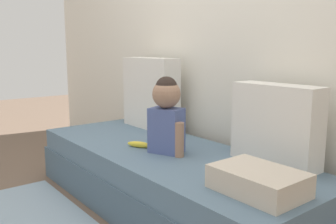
{
  "coord_description": "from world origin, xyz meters",
  "views": [
    {
      "loc": [
        1.8,
        -1.39,
        1.04
      ],
      "look_at": [
        0.02,
        0.0,
        0.64
      ],
      "focal_mm": 39.13,
      "sensor_mm": 36.0,
      "label": 1
    }
  ],
  "objects_px": {
    "throw_pillow_left": "(151,93)",
    "toddler": "(166,113)",
    "folded_blanket": "(258,181)",
    "couch": "(166,179)",
    "banana": "(139,144)",
    "throw_pillow_right": "(276,125)"
  },
  "relations": [
    {
      "from": "toddler",
      "to": "folded_blanket",
      "type": "bearing_deg",
      "value": -5.41
    },
    {
      "from": "couch",
      "to": "throw_pillow_right",
      "type": "xyz_separation_m",
      "value": [
        0.6,
        0.31,
        0.42
      ]
    },
    {
      "from": "toddler",
      "to": "folded_blanket",
      "type": "height_order",
      "value": "toddler"
    },
    {
      "from": "couch",
      "to": "toddler",
      "type": "height_order",
      "value": "toddler"
    },
    {
      "from": "couch",
      "to": "throw_pillow_left",
      "type": "distance_m",
      "value": 0.83
    },
    {
      "from": "throw_pillow_left",
      "to": "couch",
      "type": "bearing_deg",
      "value": -27.11
    },
    {
      "from": "banana",
      "to": "throw_pillow_right",
      "type": "bearing_deg",
      "value": 28.5
    },
    {
      "from": "toddler",
      "to": "throw_pillow_left",
      "type": "bearing_deg",
      "value": 152.37
    },
    {
      "from": "couch",
      "to": "folded_blanket",
      "type": "xyz_separation_m",
      "value": [
        0.81,
        -0.1,
        0.25
      ]
    },
    {
      "from": "folded_blanket",
      "to": "couch",
      "type": "bearing_deg",
      "value": 172.84
    },
    {
      "from": "toddler",
      "to": "banana",
      "type": "bearing_deg",
      "value": -159.53
    },
    {
      "from": "throw_pillow_left",
      "to": "toddler",
      "type": "xyz_separation_m",
      "value": [
        0.64,
        -0.34,
        -0.03
      ]
    },
    {
      "from": "toddler",
      "to": "folded_blanket",
      "type": "xyz_separation_m",
      "value": [
        0.77,
        -0.07,
        -0.2
      ]
    },
    {
      "from": "throw_pillow_right",
      "to": "toddler",
      "type": "distance_m",
      "value": 0.65
    },
    {
      "from": "throw_pillow_left",
      "to": "throw_pillow_right",
      "type": "relative_size",
      "value": 1.12
    },
    {
      "from": "throw_pillow_left",
      "to": "folded_blanket",
      "type": "xyz_separation_m",
      "value": [
        1.41,
        -0.41,
        -0.23
      ]
    },
    {
      "from": "throw_pillow_left",
      "to": "folded_blanket",
      "type": "distance_m",
      "value": 1.49
    },
    {
      "from": "throw_pillow_left",
      "to": "banana",
      "type": "relative_size",
      "value": 3.36
    },
    {
      "from": "toddler",
      "to": "banana",
      "type": "distance_m",
      "value": 0.31
    },
    {
      "from": "throw_pillow_right",
      "to": "couch",
      "type": "bearing_deg",
      "value": -152.89
    },
    {
      "from": "toddler",
      "to": "folded_blanket",
      "type": "relative_size",
      "value": 1.19
    },
    {
      "from": "throw_pillow_right",
      "to": "throw_pillow_left",
      "type": "bearing_deg",
      "value": 180.0
    }
  ]
}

